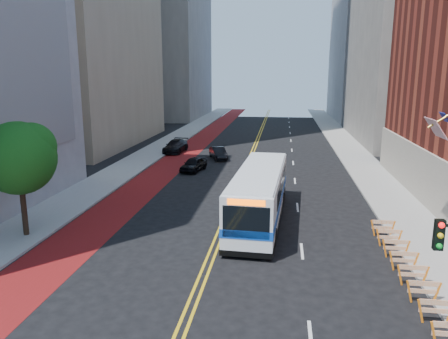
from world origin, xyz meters
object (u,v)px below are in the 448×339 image
(car_c, at_px, (176,146))
(street_tree, at_px, (20,155))
(car_b, at_px, (218,153))
(transit_bus, at_px, (260,194))
(car_a, at_px, (194,164))

(car_c, bearing_deg, street_tree, -89.98)
(street_tree, xyz_separation_m, car_b, (7.72, 25.15, -4.25))
(car_b, distance_m, car_c, 6.73)
(transit_bus, xyz_separation_m, car_b, (-5.73, 20.46, -1.16))
(car_b, bearing_deg, car_c, 128.34)
(street_tree, xyz_separation_m, car_a, (6.21, 18.67, -4.23))
(street_tree, bearing_deg, car_b, 72.93)
(transit_bus, height_order, car_b, transit_bus)
(car_c, bearing_deg, transit_bus, -60.40)
(car_a, height_order, car_c, car_c)
(street_tree, height_order, car_c, street_tree)
(street_tree, height_order, car_b, street_tree)
(car_a, xyz_separation_m, car_b, (1.52, 6.49, -0.02))
(car_a, distance_m, car_c, 10.81)
(street_tree, bearing_deg, car_c, 86.11)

